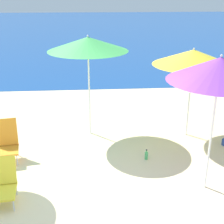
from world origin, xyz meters
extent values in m
plane|color=beige|center=(0.00, 0.00, 0.00)|extent=(60.00, 60.00, 0.00)
cube|color=#19478C|center=(0.00, 26.28, 0.00)|extent=(60.00, 40.00, 0.01)
cylinder|color=white|center=(0.22, 2.68, 1.02)|extent=(0.04, 0.04, 2.04)
cone|color=#47B756|center=(0.22, 2.68, 2.20)|extent=(1.83, 1.83, 0.31)
sphere|color=white|center=(0.22, 2.68, 2.37)|extent=(0.04, 0.04, 0.04)
cylinder|color=white|center=(2.57, 2.42, 0.87)|extent=(0.04, 0.04, 1.74)
cone|color=yellow|center=(2.57, 2.42, 1.92)|extent=(1.83, 1.83, 0.35)
sphere|color=white|center=(2.57, 2.42, 2.11)|extent=(0.04, 0.04, 0.04)
cylinder|color=white|center=(2.26, 0.25, 0.99)|extent=(0.04, 0.04, 1.99)
cone|color=purple|center=(2.26, 0.25, 2.18)|extent=(1.66, 1.66, 0.38)
sphere|color=white|center=(2.26, 0.25, 2.39)|extent=(0.04, 0.04, 0.04)
cylinder|color=silver|center=(-1.04, -0.17, 0.11)|extent=(0.02, 0.02, 0.22)
cylinder|color=silver|center=(-1.09, 0.27, 0.11)|extent=(0.02, 0.02, 0.22)
cube|color=yellow|center=(-1.24, 0.03, 0.23)|extent=(0.48, 0.56, 0.04)
cube|color=yellow|center=(-1.27, 0.29, 0.49)|extent=(0.44, 0.22, 0.46)
cylinder|color=silver|center=(-1.27, 1.25, 0.12)|extent=(0.02, 0.02, 0.24)
cylinder|color=silver|center=(-1.34, 1.66, 0.12)|extent=(0.02, 0.02, 0.24)
cube|color=orange|center=(-1.50, 1.42, 0.26)|extent=(0.55, 0.57, 0.04)
cube|color=orange|center=(-1.55, 1.66, 0.56)|extent=(0.49, 0.23, 0.57)
cylinder|color=#4CB266|center=(1.38, 1.30, 0.08)|extent=(0.07, 0.07, 0.16)
cylinder|color=#4CB266|center=(1.38, 1.30, 0.19)|extent=(0.03, 0.03, 0.05)
cylinder|color=black|center=(1.38, 1.30, 0.22)|extent=(0.03, 0.03, 0.02)
camera|label=1|loc=(0.23, -4.37, 3.34)|focal=50.00mm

